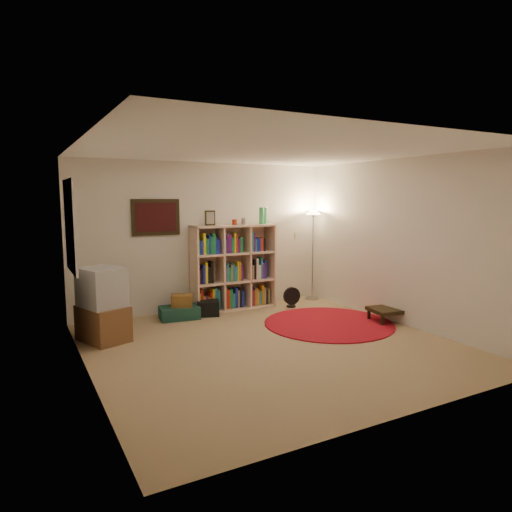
{
  "coord_description": "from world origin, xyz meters",
  "views": [
    {
      "loc": [
        -2.9,
        -4.98,
        1.92
      ],
      "look_at": [
        0.1,
        0.6,
        1.1
      ],
      "focal_mm": 32.0,
      "sensor_mm": 36.0,
      "label": 1
    }
  ],
  "objects": [
    {
      "name": "room",
      "position": [
        -0.05,
        0.05,
        1.26
      ],
      "size": [
        4.54,
        4.54,
        2.54
      ],
      "color": "#967B58",
      "rests_on": "ground"
    },
    {
      "name": "suitcase",
      "position": [
        -0.63,
        1.82,
        0.1
      ],
      "size": [
        0.65,
        0.47,
        0.2
      ],
      "rotation": [
        0.0,
        0.0,
        -0.13
      ],
      "color": "#153930",
      "rests_on": "ground"
    },
    {
      "name": "side_table",
      "position": [
        2.13,
        0.12,
        0.18
      ],
      "size": [
        0.54,
        0.54,
        0.22
      ],
      "rotation": [
        0.0,
        0.0,
        -0.17
      ],
      "color": "black",
      "rests_on": "ground"
    },
    {
      "name": "duffel_bag",
      "position": [
        -0.15,
        1.8,
        0.12
      ],
      "size": [
        0.43,
        0.4,
        0.24
      ],
      "rotation": [
        0.0,
        0.0,
        -0.35
      ],
      "color": "black",
      "rests_on": "ground"
    },
    {
      "name": "floor_fan",
      "position": [
        1.36,
        1.63,
        0.18
      ],
      "size": [
        0.31,
        0.17,
        0.35
      ],
      "rotation": [
        0.0,
        0.0,
        -0.06
      ],
      "color": "black",
      "rests_on": "ground"
    },
    {
      "name": "dvd_box",
      "position": [
        -1.73,
        1.3,
        0.05
      ],
      "size": [
        0.38,
        0.35,
        0.1
      ],
      "rotation": [
        0.0,
        0.0,
        -0.36
      ],
      "color": "#A8A9AC",
      "rests_on": "ground"
    },
    {
      "name": "floor_lamp",
      "position": [
        2.04,
        1.98,
        1.39
      ],
      "size": [
        0.4,
        0.4,
        1.67
      ],
      "rotation": [
        0.0,
        0.0,
        0.29
      ],
      "color": "#AEACB0",
      "rests_on": "ground"
    },
    {
      "name": "wicker_basket",
      "position": [
        -0.59,
        1.81,
        0.29
      ],
      "size": [
        0.39,
        0.34,
        0.19
      ],
      "rotation": [
        0.0,
        0.0,
        -0.36
      ],
      "color": "brown",
      "rests_on": "suitcase"
    },
    {
      "name": "bookshelf",
      "position": [
        0.4,
        2.02,
        0.7
      ],
      "size": [
        1.46,
        0.45,
        1.74
      ],
      "rotation": [
        0.0,
        0.0,
        -0.02
      ],
      "color": "beige",
      "rests_on": "ground"
    },
    {
      "name": "paper_towel",
      "position": [
        -0.12,
        2.02,
        0.11
      ],
      "size": [
        0.13,
        0.13,
        0.22
      ],
      "rotation": [
        0.0,
        0.0,
        0.27
      ],
      "color": "silver",
      "rests_on": "ground"
    },
    {
      "name": "red_rug",
      "position": [
        1.28,
        0.45,
        0.01
      ],
      "size": [
        1.96,
        1.96,
        0.02
      ],
      "color": "maroon",
      "rests_on": "ground"
    },
    {
      "name": "tv_stand",
      "position": [
        -1.89,
        1.23,
        0.48
      ],
      "size": [
        0.68,
        0.8,
        1.0
      ],
      "rotation": [
        0.0,
        0.0,
        0.35
      ],
      "color": "brown",
      "rests_on": "ground"
    }
  ]
}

